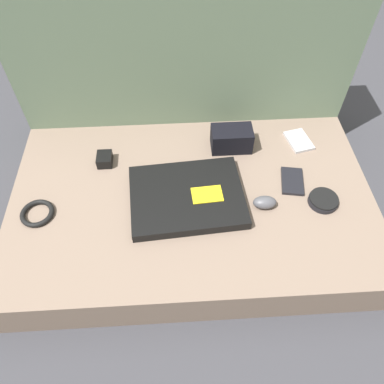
{
  "coord_description": "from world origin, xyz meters",
  "views": [
    {
      "loc": [
        -0.04,
        -0.69,
        1.04
      ],
      "look_at": [
        0.0,
        0.0,
        0.16
      ],
      "focal_mm": 35.0,
      "sensor_mm": 36.0,
      "label": 1
    }
  ],
  "objects_px": {
    "computer_mouse": "(265,202)",
    "charger_brick": "(105,159)",
    "phone_black": "(292,181)",
    "laptop": "(187,197)",
    "speaker_puck": "(323,200)",
    "phone_silver": "(299,141)",
    "camera_pouch": "(231,139)"
  },
  "relations": [
    {
      "from": "phone_black",
      "to": "charger_brick",
      "type": "distance_m",
      "value": 0.6
    },
    {
      "from": "computer_mouse",
      "to": "speaker_puck",
      "type": "distance_m",
      "value": 0.18
    },
    {
      "from": "laptop",
      "to": "phone_black",
      "type": "bearing_deg",
      "value": 4.28
    },
    {
      "from": "phone_black",
      "to": "camera_pouch",
      "type": "height_order",
      "value": "camera_pouch"
    },
    {
      "from": "camera_pouch",
      "to": "charger_brick",
      "type": "height_order",
      "value": "camera_pouch"
    },
    {
      "from": "speaker_puck",
      "to": "phone_silver",
      "type": "relative_size",
      "value": 0.77
    },
    {
      "from": "computer_mouse",
      "to": "charger_brick",
      "type": "distance_m",
      "value": 0.53
    },
    {
      "from": "computer_mouse",
      "to": "charger_brick",
      "type": "xyz_separation_m",
      "value": [
        -0.49,
        0.2,
        -0.0
      ]
    },
    {
      "from": "phone_black",
      "to": "charger_brick",
      "type": "relative_size",
      "value": 2.04
    },
    {
      "from": "laptop",
      "to": "phone_silver",
      "type": "height_order",
      "value": "laptop"
    },
    {
      "from": "computer_mouse",
      "to": "phone_silver",
      "type": "xyz_separation_m",
      "value": [
        0.17,
        0.26,
        -0.01
      ]
    },
    {
      "from": "computer_mouse",
      "to": "phone_black",
      "type": "bearing_deg",
      "value": 41.6
    },
    {
      "from": "camera_pouch",
      "to": "charger_brick",
      "type": "bearing_deg",
      "value": -173.41
    },
    {
      "from": "phone_black",
      "to": "charger_brick",
      "type": "height_order",
      "value": "charger_brick"
    },
    {
      "from": "laptop",
      "to": "camera_pouch",
      "type": "bearing_deg",
      "value": 49.33
    },
    {
      "from": "laptop",
      "to": "charger_brick",
      "type": "height_order",
      "value": "same"
    },
    {
      "from": "laptop",
      "to": "phone_black",
      "type": "relative_size",
      "value": 3.03
    },
    {
      "from": "camera_pouch",
      "to": "charger_brick",
      "type": "relative_size",
      "value": 2.35
    },
    {
      "from": "speaker_puck",
      "to": "camera_pouch",
      "type": "bearing_deg",
      "value": 134.57
    },
    {
      "from": "phone_black",
      "to": "charger_brick",
      "type": "xyz_separation_m",
      "value": [
        -0.59,
        0.12,
        0.01
      ]
    },
    {
      "from": "laptop",
      "to": "phone_silver",
      "type": "relative_size",
      "value": 3.06
    },
    {
      "from": "laptop",
      "to": "charger_brick",
      "type": "relative_size",
      "value": 6.16
    },
    {
      "from": "phone_black",
      "to": "laptop",
      "type": "bearing_deg",
      "value": -161.72
    },
    {
      "from": "charger_brick",
      "to": "laptop",
      "type": "bearing_deg",
      "value": -32.91
    },
    {
      "from": "speaker_puck",
      "to": "charger_brick",
      "type": "distance_m",
      "value": 0.69
    },
    {
      "from": "laptop",
      "to": "camera_pouch",
      "type": "height_order",
      "value": "camera_pouch"
    },
    {
      "from": "phone_silver",
      "to": "speaker_puck",
      "type": "bearing_deg",
      "value": -100.69
    },
    {
      "from": "charger_brick",
      "to": "computer_mouse",
      "type": "bearing_deg",
      "value": -22.8
    },
    {
      "from": "computer_mouse",
      "to": "camera_pouch",
      "type": "distance_m",
      "value": 0.26
    },
    {
      "from": "laptop",
      "to": "charger_brick",
      "type": "xyz_separation_m",
      "value": [
        -0.26,
        0.17,
        0.0
      ]
    },
    {
      "from": "laptop",
      "to": "computer_mouse",
      "type": "distance_m",
      "value": 0.23
    },
    {
      "from": "laptop",
      "to": "phone_silver",
      "type": "bearing_deg",
      "value": 25.65
    }
  ]
}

